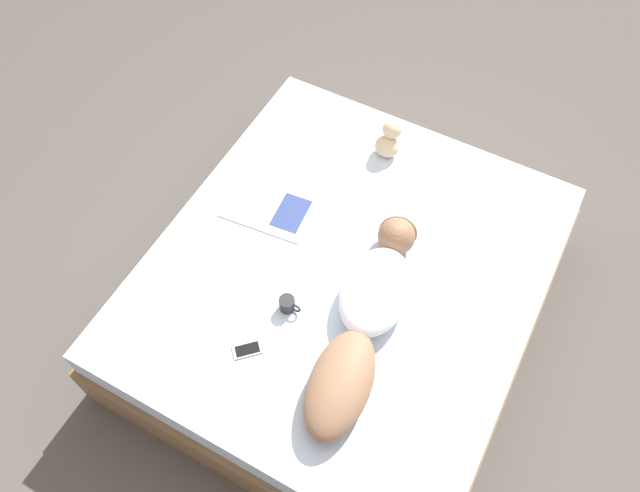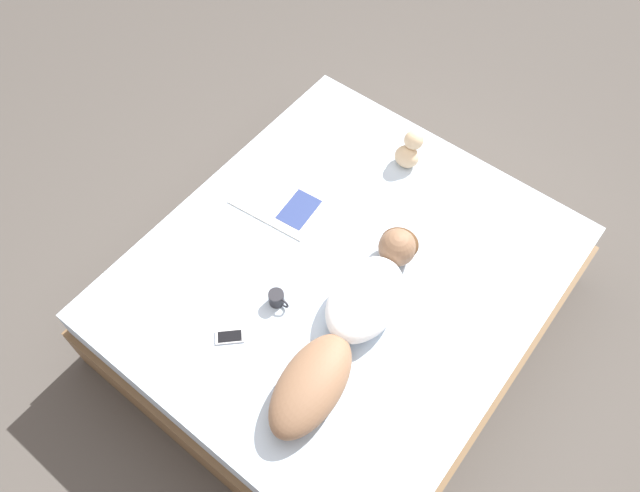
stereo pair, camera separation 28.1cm
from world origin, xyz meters
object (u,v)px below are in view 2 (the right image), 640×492
Objects in this scene: person at (351,321)px; open_magazine at (281,201)px; cell_phone at (230,337)px; coffee_mug at (277,298)px.

open_magazine is at bearing 146.01° from person.
person reaches higher than open_magazine.
cell_phone is at bearing -72.83° from open_magazine.
person is 10.74× the size of coffee_mug.
open_magazine is at bearing 158.73° from cell_phone.
coffee_mug is 0.78× the size of cell_phone.
person is at bearing 88.15° from cell_phone.
coffee_mug is at bearing 124.36° from cell_phone.
person is 8.43× the size of cell_phone.
cell_phone is (0.31, -0.74, 0.00)m from open_magazine.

